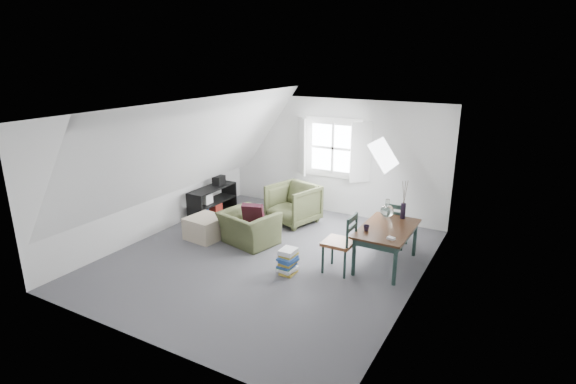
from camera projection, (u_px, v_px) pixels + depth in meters
The scene contains 24 objects.
floor at pixel (267, 258), 7.78m from camera, with size 5.50×5.50×0.00m, color #4A494E.
ceiling at pixel (265, 113), 7.04m from camera, with size 5.50×5.50×0.00m, color white.
wall_back at pixel (333, 157), 9.70m from camera, with size 5.00×5.00×0.00m, color silver.
wall_front at pixel (139, 249), 5.12m from camera, with size 5.00×5.00×0.00m, color silver.
wall_left at pixel (155, 170), 8.58m from camera, with size 5.50×5.50×0.00m, color silver.
wall_right at pixel (419, 214), 6.24m from camera, with size 5.50×5.50×0.00m, color silver.
slope_left at pixel (192, 148), 7.98m from camera, with size 5.50×5.50×0.00m, color white.
slope_right at pixel (356, 169), 6.53m from camera, with size 5.50×5.50×0.00m, color white.
dormer_window at pixel (332, 148), 9.58m from camera, with size 1.71×0.35×1.30m.
skylight at pixel (384, 155), 7.62m from camera, with size 0.55×0.75×0.04m, color white.
armchair_near at pixel (249, 243), 8.37m from camera, with size 0.95×0.83×0.62m, color #3E4426.
armchair_far at pixel (293, 222), 9.41m from camera, with size 0.88×0.90×0.82m, color #3E4426.
throw_pillow at pixel (253, 214), 8.34m from camera, with size 0.39×0.11×0.39m, color #370F1B.
ottoman at pixel (206, 228), 8.56m from camera, with size 0.63×0.63×0.42m, color tan.
dining_table at pixel (387, 233), 7.35m from camera, with size 0.80×1.34×0.67m.
demijohn at pixel (387, 210), 7.73m from camera, with size 0.23×0.23×0.32m.
vase_twigs at pixel (403, 210), 7.69m from camera, with size 0.09×0.10×0.68m.
cup at pixel (366, 231), 7.19m from camera, with size 0.10×0.10×0.09m, color black.
paper_box at pixel (391, 238), 6.85m from camera, with size 0.11×0.08×0.04m, color white.
dining_chair_far at pixel (396, 224), 8.12m from camera, with size 0.40×0.40×0.85m.
dining_chair_near at pixel (341, 242), 7.14m from camera, with size 0.47×0.47×0.99m.
media_shelf at pixel (211, 203), 9.74m from camera, with size 0.41×1.22×0.63m.
electronics_box at pixel (219, 181), 9.85m from camera, with size 0.19×0.27×0.21m, color black.
magazine_stack at pixel (288, 261), 7.18m from camera, with size 0.31×0.36×0.41m.
Camera 1 is at (3.78, -6.02, 3.39)m, focal length 28.00 mm.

